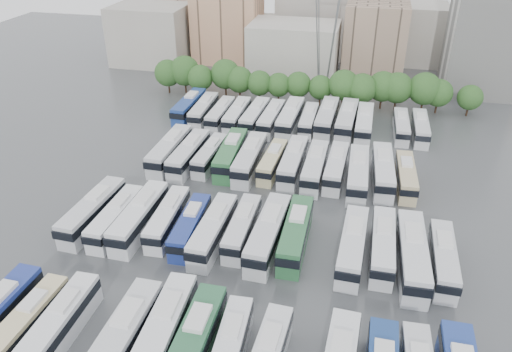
% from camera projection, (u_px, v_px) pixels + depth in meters
% --- Properties ---
extents(ground, '(220.00, 220.00, 0.00)m').
position_uv_depth(ground, '(266.00, 218.00, 66.19)').
color(ground, '#424447').
rests_on(ground, ground).
extents(tree_line, '(65.96, 7.65, 8.05)m').
position_uv_depth(tree_line, '(307.00, 83.00, 99.85)').
color(tree_line, black).
rests_on(tree_line, ground).
extents(city_buildings, '(102.00, 35.00, 20.00)m').
position_uv_depth(city_buildings, '(296.00, 29.00, 124.64)').
color(city_buildings, '#9E998E').
rests_on(city_buildings, ground).
extents(apartment_tower, '(14.00, 14.00, 26.00)m').
position_uv_depth(apartment_tower, '(486.00, 30.00, 102.36)').
color(apartment_tower, silver).
rests_on(apartment_tower, ground).
extents(electricity_pylon, '(9.00, 6.91, 33.83)m').
position_uv_depth(electricity_pylon, '(328.00, 2.00, 98.95)').
color(electricity_pylon, slate).
rests_on(electricity_pylon, ground).
extents(bus_r0_s1, '(2.83, 11.17, 3.48)m').
position_uv_depth(bus_r0_s1, '(27.00, 322.00, 47.80)').
color(bus_r0_s1, beige).
rests_on(bus_r0_s1, ground).
extents(bus_r0_s2, '(2.66, 11.97, 3.75)m').
position_uv_depth(bus_r0_s2, '(59.00, 325.00, 47.34)').
color(bus_r0_s2, white).
rests_on(bus_r0_s2, ground).
extents(bus_r0_s4, '(2.99, 13.39, 4.20)m').
position_uv_depth(bus_r0_s4, '(122.00, 341.00, 45.38)').
color(bus_r0_s4, silver).
rests_on(bus_r0_s4, ground).
extents(bus_r0_s5, '(3.35, 13.18, 4.10)m').
position_uv_depth(bus_r0_s5, '(164.00, 332.00, 46.34)').
color(bus_r0_s5, silver).
rests_on(bus_r0_s5, ground).
extents(bus_r0_s6, '(2.86, 12.95, 4.06)m').
position_uv_depth(bus_r0_s6, '(194.00, 345.00, 45.01)').
color(bus_r0_s6, '#2A623E').
rests_on(bus_r0_s6, ground).
extents(bus_r0_s7, '(2.93, 11.26, 3.50)m').
position_uv_depth(bus_r0_s7, '(229.00, 350.00, 44.88)').
color(bus_r0_s7, silver).
rests_on(bus_r0_s7, ground).
extents(bus_r1_s0, '(3.40, 12.93, 4.02)m').
position_uv_depth(bus_r1_s0, '(93.00, 211.00, 64.06)').
color(bus_r1_s0, silver).
rests_on(bus_r1_s0, ground).
extents(bus_r1_s1, '(2.73, 11.78, 3.69)m').
position_uv_depth(bus_r1_s1, '(116.00, 217.00, 63.08)').
color(bus_r1_s1, white).
rests_on(bus_r1_s1, ground).
extents(bus_r1_s2, '(2.94, 13.00, 4.07)m').
position_uv_depth(bus_r1_s2, '(140.00, 217.00, 62.89)').
color(bus_r1_s2, silver).
rests_on(bus_r1_s2, ground).
extents(bus_r1_s3, '(2.96, 11.58, 3.60)m').
position_uv_depth(bus_r1_s3, '(168.00, 218.00, 63.01)').
color(bus_r1_s3, silver).
rests_on(bus_r1_s3, ground).
extents(bus_r1_s4, '(2.84, 11.28, 3.51)m').
position_uv_depth(bus_r1_s4, '(190.00, 226.00, 61.59)').
color(bus_r1_s4, navy).
rests_on(bus_r1_s4, ground).
extents(bus_r1_s5, '(3.03, 12.51, 3.90)m').
position_uv_depth(bus_r1_s5, '(213.00, 230.00, 60.55)').
color(bus_r1_s5, silver).
rests_on(bus_r1_s5, ground).
extents(bus_r1_s6, '(2.50, 11.42, 3.58)m').
position_uv_depth(bus_r1_s6, '(242.00, 227.00, 61.29)').
color(bus_r1_s6, silver).
rests_on(bus_r1_s6, ground).
extents(bus_r1_s7, '(3.43, 13.45, 4.19)m').
position_uv_depth(bus_r1_s7, '(268.00, 233.00, 59.75)').
color(bus_r1_s7, silver).
rests_on(bus_r1_s7, ground).
extents(bus_r1_s8, '(2.85, 12.76, 4.00)m').
position_uv_depth(bus_r1_s8, '(296.00, 233.00, 59.83)').
color(bus_r1_s8, '#2B653A').
rests_on(bus_r1_s8, ground).
extents(bus_r1_s10, '(3.24, 12.68, 3.95)m').
position_uv_depth(bus_r1_s10, '(352.00, 245.00, 57.87)').
color(bus_r1_s10, silver).
rests_on(bus_r1_s10, ground).
extents(bus_r1_s11, '(2.77, 12.21, 3.82)m').
position_uv_depth(bus_r1_s11, '(383.00, 245.00, 57.99)').
color(bus_r1_s11, silver).
rests_on(bus_r1_s11, ground).
extents(bus_r1_s12, '(3.32, 13.60, 4.24)m').
position_uv_depth(bus_r1_s12, '(412.00, 255.00, 56.13)').
color(bus_r1_s12, silver).
rests_on(bus_r1_s12, ground).
extents(bus_r1_s13, '(2.72, 11.68, 3.65)m').
position_uv_depth(bus_r1_s13, '(443.00, 259.00, 55.97)').
color(bus_r1_s13, silver).
rests_on(bus_r1_s13, ground).
extents(bus_r2_s1, '(3.03, 13.29, 4.16)m').
position_uv_depth(bus_r2_s1, '(170.00, 150.00, 79.05)').
color(bus_r2_s1, silver).
rests_on(bus_r2_s1, ground).
extents(bus_r2_s2, '(3.19, 12.80, 3.99)m').
position_uv_depth(bus_r2_s2, '(189.00, 154.00, 78.05)').
color(bus_r2_s2, silver).
rests_on(bus_r2_s2, ground).
extents(bus_r2_s3, '(2.93, 11.21, 3.49)m').
position_uv_depth(bus_r2_s3, '(210.00, 155.00, 78.31)').
color(bus_r2_s3, silver).
rests_on(bus_r2_s3, ground).
extents(bus_r2_s4, '(3.37, 13.26, 4.13)m').
position_uv_depth(bus_r2_s4, '(231.00, 154.00, 77.88)').
color(bus_r2_s4, '#2E6C3B').
rests_on(bus_r2_s4, ground).
extents(bus_r2_s5, '(2.88, 13.12, 4.11)m').
position_uv_depth(bus_r2_s5, '(250.00, 158.00, 76.60)').
color(bus_r2_s5, silver).
rests_on(bus_r2_s5, ground).
extents(bus_r2_s6, '(2.97, 11.14, 3.46)m').
position_uv_depth(bus_r2_s6, '(273.00, 161.00, 76.46)').
color(bus_r2_s6, beige).
rests_on(bus_r2_s6, ground).
extents(bus_r2_s7, '(3.01, 12.80, 4.00)m').
position_uv_depth(bus_r2_s7, '(293.00, 162.00, 75.81)').
color(bus_r2_s7, silver).
rests_on(bus_r2_s7, ground).
extents(bus_r2_s8, '(2.91, 12.64, 3.95)m').
position_uv_depth(bus_r2_s8, '(315.00, 167.00, 74.43)').
color(bus_r2_s8, silver).
rests_on(bus_r2_s8, ground).
extents(bus_r2_s9, '(3.04, 12.13, 3.78)m').
position_uv_depth(bus_r2_s9, '(336.00, 167.00, 74.54)').
color(bus_r2_s9, silver).
rests_on(bus_r2_s9, ground).
extents(bus_r2_s10, '(3.06, 13.13, 4.10)m').
position_uv_depth(bus_r2_s10, '(358.00, 174.00, 72.47)').
color(bus_r2_s10, silver).
rests_on(bus_r2_s10, ground).
extents(bus_r2_s11, '(3.47, 13.19, 4.10)m').
position_uv_depth(bus_r2_s11, '(383.00, 171.00, 73.26)').
color(bus_r2_s11, silver).
rests_on(bus_r2_s11, ground).
extents(bus_r2_s12, '(2.92, 11.47, 3.57)m').
position_uv_depth(bus_r2_s12, '(406.00, 176.00, 72.38)').
color(bus_r2_s12, '#C6B588').
rests_on(bus_r2_s12, ground).
extents(bus_r3_s0, '(3.00, 12.71, 3.97)m').
position_uv_depth(bus_r3_s0, '(189.00, 106.00, 95.46)').
color(bus_r3_s0, navy).
rests_on(bus_r3_s0, ground).
extents(bus_r3_s1, '(2.88, 12.16, 3.80)m').
position_uv_depth(bus_r3_s1, '(204.00, 110.00, 94.02)').
color(bus_r3_s1, silver).
rests_on(bus_r3_s1, ground).
extents(bus_r3_s2, '(2.77, 11.71, 3.66)m').
position_uv_depth(bus_r3_s2, '(220.00, 114.00, 92.63)').
color(bus_r3_s2, silver).
rests_on(bus_r3_s2, ground).
extents(bus_r3_s3, '(2.69, 12.00, 3.76)m').
position_uv_depth(bus_r3_s3, '(237.00, 115.00, 92.06)').
color(bus_r3_s3, silver).
rests_on(bus_r3_s3, ground).
extents(bus_r3_s4, '(3.31, 12.51, 3.89)m').
position_uv_depth(bus_r3_s4, '(255.00, 116.00, 91.38)').
color(bus_r3_s4, silver).
rests_on(bus_r3_s4, ground).
extents(bus_r3_s5, '(3.19, 12.28, 3.82)m').
position_uv_depth(bus_r3_s5, '(271.00, 118.00, 90.63)').
color(bus_r3_s5, silver).
rests_on(bus_r3_s5, ground).
extents(bus_r3_s6, '(3.38, 13.55, 4.22)m').
position_uv_depth(bus_r3_s6, '(290.00, 118.00, 90.32)').
color(bus_r3_s6, silver).
rests_on(bus_r3_s6, ground).
extents(bus_r3_s7, '(2.48, 11.27, 3.53)m').
position_uv_depth(bus_r3_s7, '(309.00, 120.00, 90.21)').
color(bus_r3_s7, silver).
rests_on(bus_r3_s7, ground).
extents(bus_r3_s8, '(3.39, 13.61, 4.24)m').
position_uv_depth(bus_r3_s8, '(327.00, 118.00, 90.31)').
color(bus_r3_s8, silver).
rests_on(bus_r3_s8, ground).
extents(bus_r3_s9, '(3.53, 13.69, 4.26)m').
position_uv_depth(bus_r3_s9, '(347.00, 120.00, 89.47)').
color(bus_r3_s9, silver).
rests_on(bus_r3_s9, ground).
extents(bus_r3_s10, '(2.97, 12.92, 4.04)m').
position_uv_depth(bus_r3_s10, '(364.00, 123.00, 88.39)').
color(bus_r3_s10, silver).
rests_on(bus_r3_s10, ground).
extents(bus_r3_s12, '(2.70, 11.19, 3.49)m').
position_uv_depth(bus_r3_s12, '(401.00, 126.00, 87.97)').
color(bus_r3_s12, silver).
rests_on(bus_r3_s12, ground).
extents(bus_r3_s13, '(2.58, 11.44, 3.58)m').
position_uv_depth(bus_r3_s13, '(420.00, 128.00, 87.30)').
color(bus_r3_s13, silver).
rests_on(bus_r3_s13, ground).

